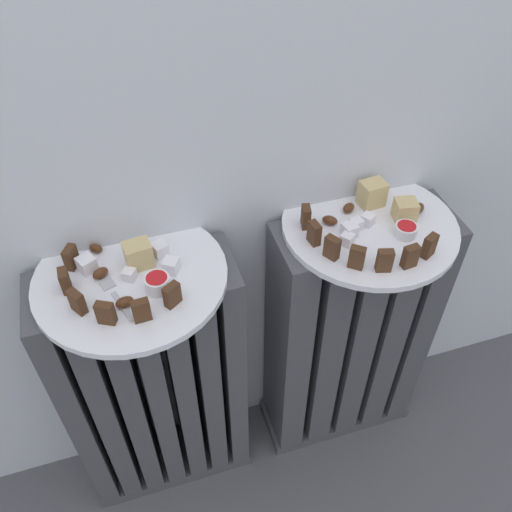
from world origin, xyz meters
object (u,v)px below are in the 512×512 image
object	(u,v)px
plate_left	(131,277)
fork	(116,296)
jam_bowl_left	(157,283)
jam_bowl_right	(406,230)
radiator_right	(347,338)
radiator_left	(157,389)
plate_right	(369,225)

from	to	relation	value
plate_left	fork	world-z (taller)	fork
jam_bowl_left	jam_bowl_right	bearing A→B (deg)	-0.27
fork	radiator_right	bearing A→B (deg)	5.17
radiator_left	jam_bowl_left	distance (m)	0.35
radiator_left	plate_left	size ratio (longest dim) A/B	2.05
plate_right	fork	distance (m)	0.45
plate_right	jam_bowl_right	size ratio (longest dim) A/B	8.03
jam_bowl_right	fork	world-z (taller)	jam_bowl_right
plate_left	plate_right	xyz separation A→B (m)	(0.42, 0.00, 0.00)
plate_left	fork	bearing A→B (deg)	-124.16
plate_right	jam_bowl_left	world-z (taller)	jam_bowl_left
radiator_left	fork	size ratio (longest dim) A/B	6.36
radiator_right	plate_left	world-z (taller)	plate_left
plate_right	plate_left	bearing A→B (deg)	180.00
fork	jam_bowl_right	bearing A→B (deg)	-0.61
radiator_left	radiator_right	xyz separation A→B (m)	(0.42, 0.00, -0.00)
radiator_left	plate_left	distance (m)	0.33
plate_right	jam_bowl_right	bearing A→B (deg)	-46.60
radiator_right	plate_right	world-z (taller)	plate_right
radiator_right	fork	size ratio (longest dim) A/B	6.36
radiator_right	jam_bowl_left	size ratio (longest dim) A/B	15.98
radiator_right	plate_right	distance (m)	0.33
jam_bowl_right	fork	xyz separation A→B (m)	(-0.49, 0.01, -0.01)
plate_right	jam_bowl_left	xyz separation A→B (m)	(-0.38, -0.04, 0.02)
jam_bowl_right	jam_bowl_left	bearing A→B (deg)	179.73
jam_bowl_left	jam_bowl_right	xyz separation A→B (m)	(0.43, -0.00, -0.00)
fork	plate_left	bearing A→B (deg)	55.84
plate_right	jam_bowl_right	distance (m)	0.07
radiator_right	plate_left	xyz separation A→B (m)	(-0.42, 0.00, 0.33)
jam_bowl_right	radiator_right	bearing A→B (deg)	133.40
jam_bowl_right	plate_right	bearing A→B (deg)	133.40
radiator_right	plate_left	distance (m)	0.53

